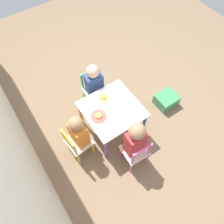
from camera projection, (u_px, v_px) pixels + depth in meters
name	position (u px, v px, depth m)	size (l,w,h in m)	color
ground_plane	(112.00, 128.00, 2.80)	(6.00, 6.00, 0.00)	#7F664C
kids_table	(112.00, 112.00, 2.46)	(0.61, 0.61, 0.46)	silver
chair_green	(93.00, 90.00, 2.82)	(0.28, 0.28, 0.50)	silver
chair_yellow	(78.00, 143.00, 2.42)	(0.28, 0.28, 0.50)	silver
chair_pink	(136.00, 152.00, 2.37)	(0.27, 0.27, 0.50)	silver
child_right	(95.00, 84.00, 2.64)	(0.22, 0.21, 0.71)	#4C608E
child_back	(80.00, 133.00, 2.30)	(0.21, 0.22, 0.71)	#7A6B5B
child_left	(134.00, 140.00, 2.22)	(0.22, 0.21, 0.76)	#38383D
plate_right	(103.00, 97.00, 2.47)	(0.16, 0.16, 0.03)	#EADB66
plate_back	(98.00, 116.00, 2.34)	(0.17, 0.17, 0.03)	#E54C47
storage_bin	(166.00, 100.00, 2.94)	(0.24, 0.28, 0.16)	#3D8E56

